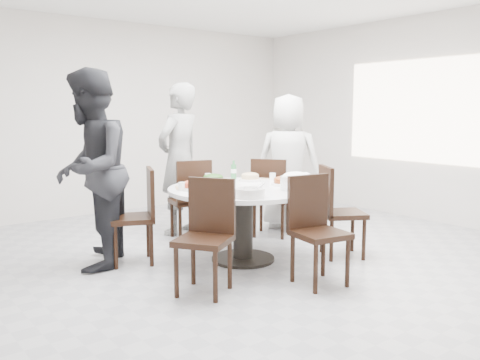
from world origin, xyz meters
TOP-DOWN VIEW (x-y plane):
  - floor at (0.00, 0.00)m, footprint 6.00×6.00m
  - wall_back at (0.00, 3.00)m, footprint 6.00×0.01m
  - wall_right at (3.00, 0.00)m, footprint 0.01×6.00m
  - window at (2.98, 0.00)m, footprint 0.04×2.20m
  - dining_table at (-0.18, -0.15)m, footprint 1.50×1.50m
  - chair_ne at (0.74, 0.45)m, footprint 0.59×0.59m
  - chair_n at (-0.14, 0.92)m, footprint 0.51×0.51m
  - chair_nw at (-1.10, 0.46)m, footprint 0.55×0.55m
  - chair_sw at (-1.01, -0.68)m, footprint 0.58×0.58m
  - chair_s at (-0.09, -1.13)m, footprint 0.48×0.48m
  - chair_se at (0.73, -0.67)m, footprint 0.58×0.58m
  - diner_right at (1.17, 0.62)m, footprint 0.93×1.00m
  - diner_middle at (-0.08, 1.24)m, footprint 0.78×0.64m
  - diner_left at (-1.46, 0.57)m, footprint 1.12×1.18m
  - dish_greens at (-0.22, 0.31)m, footprint 0.27×0.27m
  - dish_pale at (0.17, 0.17)m, footprint 0.25×0.25m
  - dish_orange at (-0.65, 0.04)m, footprint 0.26×0.26m
  - dish_redbrown at (0.24, -0.29)m, footprint 0.26×0.26m
  - dish_tofu at (-0.58, -0.37)m, footprint 0.24×0.24m
  - rice_bowl at (0.14, -0.58)m, footprint 0.31×0.31m
  - soup_bowl at (-0.49, -0.64)m, footprint 0.27×0.27m
  - beverage_bottle at (0.12, 0.40)m, footprint 0.06×0.06m
  - tea_cups at (-0.17, 0.44)m, footprint 0.07×0.07m
  - chopsticks at (-0.19, 0.47)m, footprint 0.24×0.04m

SIDE VIEW (x-z plane):
  - floor at x=0.00m, z-range -0.01..0.01m
  - dining_table at x=-0.18m, z-range 0.00..0.75m
  - chair_ne at x=0.74m, z-range 0.00..0.95m
  - chair_n at x=-0.14m, z-range 0.00..0.95m
  - chair_nw at x=-1.10m, z-range 0.00..0.95m
  - chair_sw at x=-1.01m, z-range 0.00..0.95m
  - chair_s at x=-0.09m, z-range 0.00..0.95m
  - chair_se at x=0.73m, z-range 0.00..0.95m
  - chopsticks at x=-0.19m, z-range 0.75..0.76m
  - dish_tofu at x=-0.58m, z-range 0.75..0.81m
  - dish_redbrown at x=0.24m, z-range 0.75..0.81m
  - dish_pale at x=0.17m, z-range 0.75..0.82m
  - dish_orange at x=-0.65m, z-range 0.75..0.82m
  - dish_greens at x=-0.22m, z-range 0.75..0.82m
  - tea_cups at x=-0.17m, z-range 0.75..0.83m
  - soup_bowl at x=-0.49m, z-range 0.75..0.83m
  - rice_bowl at x=0.14m, z-range 0.75..0.88m
  - beverage_bottle at x=0.12m, z-range 0.75..0.96m
  - diner_right at x=1.17m, z-range 0.00..1.71m
  - diner_middle at x=-0.08m, z-range 0.00..1.84m
  - diner_left at x=-1.46m, z-range 0.00..1.91m
  - wall_back at x=0.00m, z-range 0.00..2.80m
  - wall_right at x=3.00m, z-range 0.00..2.80m
  - window at x=2.98m, z-range 0.80..2.20m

